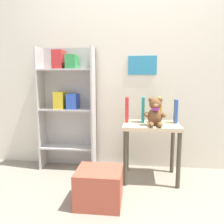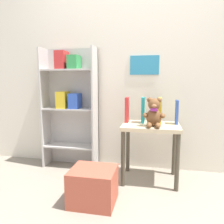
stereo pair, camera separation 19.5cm
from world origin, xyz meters
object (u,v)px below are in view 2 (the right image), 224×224
(book_standing_red, at_px, (127,110))
(book_standing_yellow, at_px, (160,111))
(book_standing_teal, at_px, (143,110))
(display_table, at_px, (151,135))
(book_standing_blue, at_px, (177,112))
(storage_bin, at_px, (93,186))
(bookshelf_side, at_px, (70,101))
(teddy_bear, at_px, (154,113))

(book_standing_red, bearing_deg, book_standing_yellow, -2.54)
(book_standing_teal, bearing_deg, display_table, -40.33)
(book_standing_blue, bearing_deg, book_standing_yellow, -177.62)
(display_table, relative_size, book_standing_yellow, 2.22)
(display_table, bearing_deg, storage_bin, -130.64)
(storage_bin, bearing_deg, book_standing_yellow, 47.91)
(bookshelf_side, xyz_separation_m, teddy_bear, (0.94, -0.30, -0.07))
(book_standing_red, xyz_separation_m, book_standing_teal, (0.16, -0.00, 0.00))
(book_standing_red, bearing_deg, book_standing_teal, -1.83)
(teddy_bear, xyz_separation_m, book_standing_yellow, (0.05, 0.15, 0.01))
(teddy_bear, height_order, storage_bin, teddy_bear)
(book_standing_yellow, bearing_deg, teddy_bear, -109.05)
(book_standing_teal, bearing_deg, book_standing_red, 179.92)
(teddy_bear, height_order, book_standing_teal, teddy_bear)
(teddy_bear, distance_m, book_standing_yellow, 0.16)
(book_standing_red, bearing_deg, teddy_bear, -31.80)
(display_table, distance_m, book_standing_red, 0.34)
(bookshelf_side, relative_size, teddy_bear, 5.02)
(book_standing_yellow, bearing_deg, book_standing_teal, 178.47)
(bookshelf_side, xyz_separation_m, book_standing_red, (0.67, -0.14, -0.06))
(book_standing_blue, bearing_deg, book_standing_red, 178.63)
(book_standing_blue, xyz_separation_m, storage_bin, (-0.68, -0.58, -0.54))
(bookshelf_side, height_order, book_standing_teal, bookshelf_side)
(book_standing_red, relative_size, book_standing_teal, 0.99)
(bookshelf_side, bearing_deg, display_table, -13.41)
(book_standing_yellow, distance_m, book_standing_blue, 0.16)
(display_table, height_order, storage_bin, display_table)
(display_table, height_order, book_standing_teal, book_standing_teal)
(teddy_bear, bearing_deg, book_standing_teal, 124.29)
(storage_bin, bearing_deg, teddy_bear, 42.24)
(display_table, distance_m, book_standing_yellow, 0.25)
(display_table, relative_size, teddy_bear, 2.12)
(book_standing_teal, bearing_deg, book_standing_blue, 1.68)
(book_standing_red, bearing_deg, book_standing_blue, -0.66)
(book_standing_yellow, height_order, book_standing_blue, book_standing_yellow)
(teddy_bear, relative_size, book_standing_red, 1.05)
(teddy_bear, bearing_deg, bookshelf_side, 161.98)
(book_standing_yellow, height_order, storage_bin, book_standing_yellow)
(display_table, bearing_deg, book_standing_blue, 17.43)
(book_standing_yellow, relative_size, book_standing_blue, 1.10)
(bookshelf_side, relative_size, storage_bin, 3.73)
(book_standing_blue, relative_size, storage_bin, 0.65)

